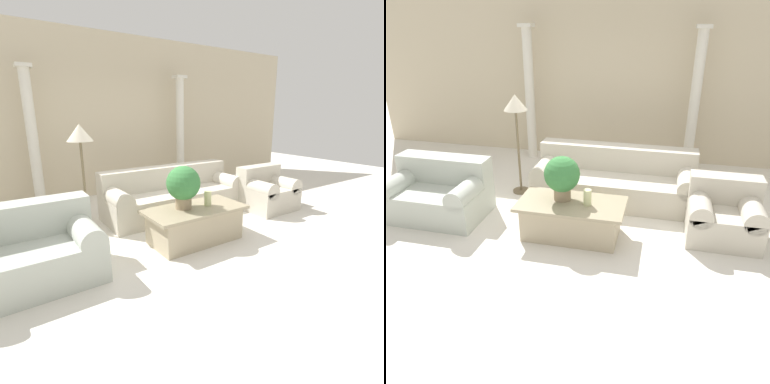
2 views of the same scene
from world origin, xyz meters
TOP-DOWN VIEW (x-y plane):
  - ground_plane at (0.00, 0.00)m, footprint 16.00×16.00m
  - wall_back at (0.00, 2.69)m, footprint 10.00×0.06m
  - sofa_long at (0.35, 0.77)m, footprint 2.37×0.88m
  - loveseat at (-1.98, -0.26)m, footprint 1.34×0.88m
  - coffee_table at (-0.02, -0.40)m, footprint 1.34×0.69m
  - potted_plant at (-0.16, -0.33)m, footprint 0.45×0.45m
  - pillar_candle at (0.18, -0.41)m, footprint 0.10×0.10m
  - floor_lamp at (-1.13, 0.68)m, footprint 0.35×0.35m
  - column_left at (-1.50, 2.28)m, footprint 0.24×0.24m
  - column_right at (1.46, 2.28)m, footprint 0.24×0.24m
  - armchair at (1.84, 0.02)m, footprint 0.88×0.76m

SIDE VIEW (x-z plane):
  - ground_plane at x=0.00m, z-range 0.00..0.00m
  - coffee_table at x=-0.02m, z-range 0.01..0.47m
  - sofa_long at x=0.35m, z-range -0.08..0.71m
  - armchair at x=1.84m, z-range -0.05..0.70m
  - loveseat at x=-1.98m, z-range -0.06..0.72m
  - pillar_candle at x=0.18m, z-range 0.47..0.67m
  - potted_plant at x=-0.16m, z-range 0.51..1.07m
  - column_left at x=-1.50m, z-range 0.03..2.47m
  - column_right at x=1.46m, z-range 0.03..2.47m
  - floor_lamp at x=-1.13m, z-range 0.52..2.06m
  - wall_back at x=0.00m, z-range 0.00..3.20m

